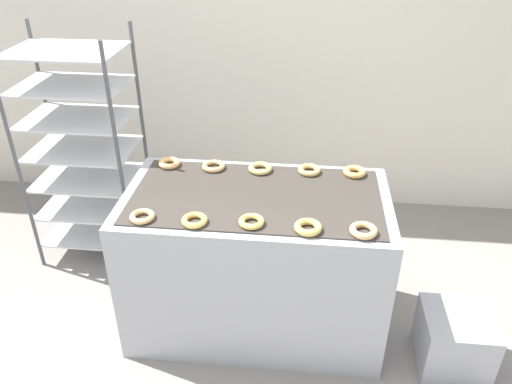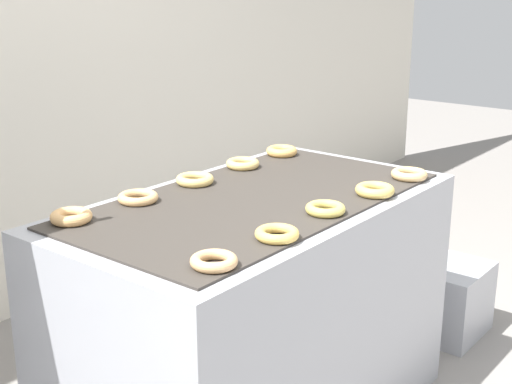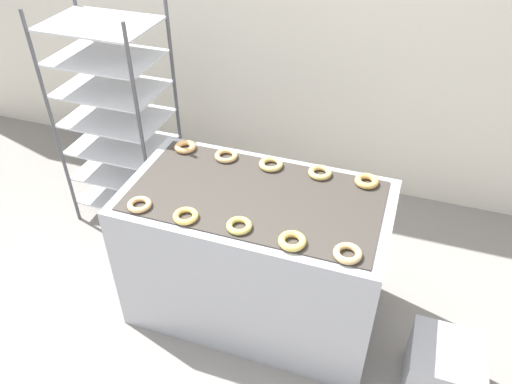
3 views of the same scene
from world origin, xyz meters
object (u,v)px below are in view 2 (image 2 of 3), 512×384
Objects in this scene: donut_near_left at (277,234)px; donut_near_rightmost at (409,174)px; donut_near_right at (375,190)px; donut_far_center at (195,179)px; donut_far_leftmost at (71,217)px; donut_far_right at (243,164)px; donut_near_center at (325,209)px; donut_far_rightmost at (282,151)px; glaze_bin at (443,298)px; fryer_machine at (256,316)px; donut_far_left at (138,197)px; donut_near_leftmost at (214,261)px.

donut_near_left is 0.80m from donut_near_rightmost.
donut_near_right is 0.98× the size of donut_far_center.
donut_near_rightmost is 1.05× the size of donut_far_leftmost.
donut_far_right is at bearing 90.29° from donut_near_right.
donut_near_center is 1.00× the size of donut_far_leftmost.
donut_near_right is 0.64m from donut_far_center.
donut_near_left and donut_near_center have the same top height.
donut_far_right is 1.01× the size of donut_far_rightmost.
glaze_bin is at bearing -31.62° from donut_far_right.
fryer_machine reaches higher than glaze_bin.
donut_near_right reaches higher than fryer_machine.
donut_far_center is (-0.28, 0.57, -0.00)m from donut_near_right.
glaze_bin is at bearing -17.11° from donut_far_leftmost.
donut_near_right is at bearing -46.60° from fryer_machine.
donut_far_left is at bearing 91.00° from donut_near_left.
fryer_machine is 0.60m from donut_far_right.
donut_near_rightmost reaches higher than fryer_machine.
donut_near_rightmost is 0.78m from donut_far_center.
donut_far_rightmost is at bearing 90.55° from donut_near_rightmost.
donut_far_rightmost is at bearing 46.91° from donut_near_center.
donut_near_left is 0.79m from donut_far_right.
donut_far_left is (-0.55, 0.57, -0.00)m from donut_near_right.
fryer_machine is 10.62× the size of donut_far_left.
donut_far_left is 1.03× the size of donut_far_right.
glaze_bin is 2.82× the size of donut_far_rightmost.
donut_far_left reaches higher than fryer_machine.
donut_far_rightmost reaches higher than donut_far_right.
donut_far_right is (0.27, 0.29, 0.45)m from fryer_machine.
fryer_machine is 0.76m from donut_far_rightmost.
glaze_bin is 2.66× the size of donut_far_center.
donut_far_leftmost is 0.93× the size of donut_far_center.
donut_far_left is at bearing -179.95° from donut_far_center.
donut_near_left is at bearing 179.91° from donut_near_rightmost.
fryer_machine is 10.92× the size of donut_far_right.
donut_near_leftmost is at bearing -177.90° from glaze_bin.
donut_near_leftmost is 0.93× the size of donut_near_right.
donut_near_right reaches higher than donut_far_right.
glaze_bin is 2.79× the size of donut_far_right.
glaze_bin is 1.31m from donut_near_center.
glaze_bin is 1.41m from donut_far_center.
donut_near_right reaches higher than donut_near_center.
fryer_machine is at bearing -88.82° from donut_far_center.
donut_near_rightmost is at bearing -0.09° from donut_near_left.
donut_far_rightmost is (0.54, 0.01, 0.00)m from donut_far_center.
donut_far_center is (-0.01, 0.28, 0.45)m from fryer_machine.
fryer_machine is 10.42× the size of donut_far_center.
donut_near_rightmost is (0.54, -0.29, 0.45)m from fryer_machine.
donut_near_leftmost is 0.94× the size of donut_near_rightmost.
fryer_machine is at bearing -151.50° from donut_far_rightmost.
donut_far_right is (0.81, 0.00, -0.00)m from donut_far_leftmost.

